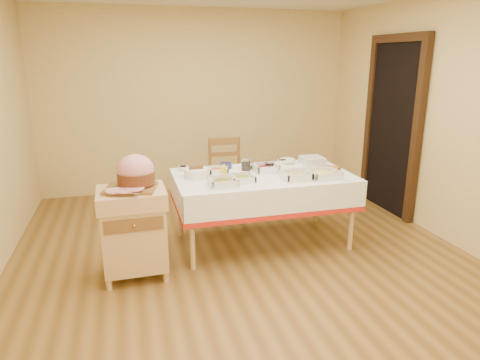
{
  "coord_description": "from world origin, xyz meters",
  "views": [
    {
      "loc": [
        -1.05,
        -3.76,
        1.93
      ],
      "look_at": [
        0.03,
        0.2,
        0.75
      ],
      "focal_mm": 32.0,
      "sensor_mm": 36.0,
      "label": 1
    }
  ],
  "objects_px": {
    "dining_table": "(263,189)",
    "plate_stack": "(312,161)",
    "ham_on_board": "(135,174)",
    "brass_platter": "(327,169)",
    "butcher_cart": "(134,228)",
    "preserve_jar_right": "(269,166)",
    "mustard_bottle": "(224,172)",
    "bread_basket": "(196,173)",
    "preserve_jar_left": "(246,165)",
    "dining_chair": "(227,176)"
  },
  "relations": [
    {
      "from": "dining_table",
      "to": "plate_stack",
      "type": "relative_size",
      "value": 7.62
    },
    {
      "from": "ham_on_board",
      "to": "plate_stack",
      "type": "distance_m",
      "value": 2.07
    },
    {
      "from": "dining_table",
      "to": "brass_platter",
      "type": "distance_m",
      "value": 0.73
    },
    {
      "from": "butcher_cart",
      "to": "preserve_jar_right",
      "type": "bearing_deg",
      "value": 20.07
    },
    {
      "from": "ham_on_board",
      "to": "mustard_bottle",
      "type": "xyz_separation_m",
      "value": [
        0.86,
        0.29,
        -0.12
      ]
    },
    {
      "from": "preserve_jar_right",
      "to": "bread_basket",
      "type": "bearing_deg",
      "value": -175.89
    },
    {
      "from": "preserve_jar_right",
      "to": "preserve_jar_left",
      "type": "bearing_deg",
      "value": 159.2
    },
    {
      "from": "ham_on_board",
      "to": "mustard_bottle",
      "type": "bearing_deg",
      "value": 18.83
    },
    {
      "from": "dining_chair",
      "to": "preserve_jar_right",
      "type": "bearing_deg",
      "value": -71.98
    },
    {
      "from": "dining_table",
      "to": "preserve_jar_right",
      "type": "relative_size",
      "value": 15.76
    },
    {
      "from": "dining_table",
      "to": "mustard_bottle",
      "type": "height_order",
      "value": "mustard_bottle"
    },
    {
      "from": "dining_table",
      "to": "preserve_jar_right",
      "type": "xyz_separation_m",
      "value": [
        0.11,
        0.12,
        0.21
      ]
    },
    {
      "from": "butcher_cart",
      "to": "dining_chair",
      "type": "bearing_deg",
      "value": 49.12
    },
    {
      "from": "butcher_cart",
      "to": "ham_on_board",
      "type": "distance_m",
      "value": 0.49
    },
    {
      "from": "butcher_cart",
      "to": "preserve_jar_left",
      "type": "bearing_deg",
      "value": 26.93
    },
    {
      "from": "preserve_jar_left",
      "to": "bread_basket",
      "type": "relative_size",
      "value": 0.55
    },
    {
      "from": "butcher_cart",
      "to": "dining_chair",
      "type": "relative_size",
      "value": 0.86
    },
    {
      "from": "dining_chair",
      "to": "preserve_jar_left",
      "type": "distance_m",
      "value": 0.81
    },
    {
      "from": "ham_on_board",
      "to": "brass_platter",
      "type": "relative_size",
      "value": 1.48
    },
    {
      "from": "plate_stack",
      "to": "mustard_bottle",
      "type": "bearing_deg",
      "value": -162.53
    },
    {
      "from": "preserve_jar_left",
      "to": "mustard_bottle",
      "type": "xyz_separation_m",
      "value": [
        -0.31,
        -0.29,
        0.01
      ]
    },
    {
      "from": "preserve_jar_left",
      "to": "bread_basket",
      "type": "height_order",
      "value": "preserve_jar_left"
    },
    {
      "from": "preserve_jar_right",
      "to": "ham_on_board",
      "type": "bearing_deg",
      "value": -160.62
    },
    {
      "from": "dining_table",
      "to": "butcher_cart",
      "type": "distance_m",
      "value": 1.4
    },
    {
      "from": "dining_table",
      "to": "brass_platter",
      "type": "xyz_separation_m",
      "value": [
        0.7,
        -0.05,
        0.18
      ]
    },
    {
      "from": "butcher_cart",
      "to": "preserve_jar_left",
      "type": "xyz_separation_m",
      "value": [
        1.21,
        0.62,
        0.35
      ]
    },
    {
      "from": "preserve_jar_right",
      "to": "mustard_bottle",
      "type": "relative_size",
      "value": 0.71
    },
    {
      "from": "dining_table",
      "to": "mustard_bottle",
      "type": "relative_size",
      "value": 11.11
    },
    {
      "from": "dining_chair",
      "to": "brass_platter",
      "type": "bearing_deg",
      "value": -49.21
    },
    {
      "from": "dining_table",
      "to": "preserve_jar_right",
      "type": "distance_m",
      "value": 0.27
    },
    {
      "from": "butcher_cart",
      "to": "mustard_bottle",
      "type": "bearing_deg",
      "value": 19.97
    },
    {
      "from": "dining_chair",
      "to": "plate_stack",
      "type": "xyz_separation_m",
      "value": [
        0.83,
        -0.68,
        0.31
      ]
    },
    {
      "from": "preserve_jar_left",
      "to": "brass_platter",
      "type": "height_order",
      "value": "preserve_jar_left"
    },
    {
      "from": "preserve_jar_left",
      "to": "brass_platter",
      "type": "xyz_separation_m",
      "value": [
        0.83,
        -0.26,
        -0.04
      ]
    },
    {
      "from": "ham_on_board",
      "to": "mustard_bottle",
      "type": "distance_m",
      "value": 0.91
    },
    {
      "from": "dining_table",
      "to": "preserve_jar_left",
      "type": "distance_m",
      "value": 0.33
    },
    {
      "from": "dining_table",
      "to": "preserve_jar_left",
      "type": "height_order",
      "value": "preserve_jar_left"
    },
    {
      "from": "dining_table",
      "to": "plate_stack",
      "type": "xyz_separation_m",
      "value": [
        0.67,
        0.27,
        0.2
      ]
    },
    {
      "from": "mustard_bottle",
      "to": "plate_stack",
      "type": "bearing_deg",
      "value": 17.47
    },
    {
      "from": "bread_basket",
      "to": "preserve_jar_right",
      "type": "bearing_deg",
      "value": 4.11
    },
    {
      "from": "butcher_cart",
      "to": "ham_on_board",
      "type": "height_order",
      "value": "ham_on_board"
    },
    {
      "from": "preserve_jar_right",
      "to": "brass_platter",
      "type": "xyz_separation_m",
      "value": [
        0.6,
        -0.17,
        -0.03
      ]
    },
    {
      "from": "mustard_bottle",
      "to": "plate_stack",
      "type": "height_order",
      "value": "mustard_bottle"
    },
    {
      "from": "ham_on_board",
      "to": "brass_platter",
      "type": "bearing_deg",
      "value": 9.07
    },
    {
      "from": "butcher_cart",
      "to": "bread_basket",
      "type": "relative_size",
      "value": 3.41
    },
    {
      "from": "butcher_cart",
      "to": "plate_stack",
      "type": "bearing_deg",
      "value": 18.6
    },
    {
      "from": "butcher_cart",
      "to": "bread_basket",
      "type": "bearing_deg",
      "value": 35.9
    },
    {
      "from": "dining_chair",
      "to": "brass_platter",
      "type": "xyz_separation_m",
      "value": [
        0.87,
        -1.0,
        0.28
      ]
    },
    {
      "from": "dining_table",
      "to": "bread_basket",
      "type": "bearing_deg",
      "value": 174.62
    },
    {
      "from": "preserve_jar_left",
      "to": "preserve_jar_right",
      "type": "bearing_deg",
      "value": -20.8
    }
  ]
}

